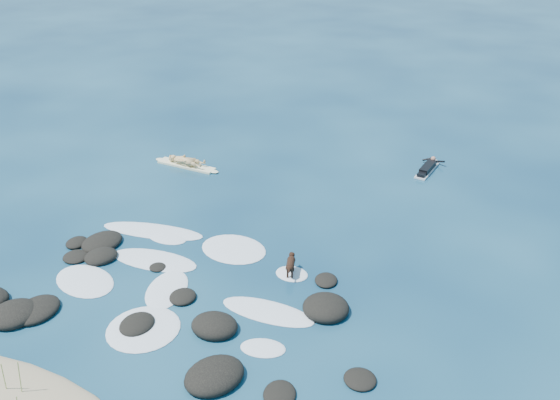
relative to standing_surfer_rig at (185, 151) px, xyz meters
The scene contains 6 objects.
ground 8.26m from the standing_surfer_rig, 49.45° to the right, with size 160.00×160.00×0.00m, color #0A2642.
reef_rocks 10.49m from the standing_surfer_rig, 60.82° to the right, with size 12.62×7.65×0.60m.
breaking_foam 8.67m from the standing_surfer_rig, 54.72° to the right, with size 9.71×7.17×0.12m.
standing_surfer_rig is the anchor object (origin of this frame).
paddling_surfer_rig 10.79m from the standing_surfer_rig, 27.16° to the left, with size 1.06×2.35×0.41m.
dog 9.71m from the standing_surfer_rig, 32.39° to the right, with size 0.54×1.02×0.68m.
Camera 1 is at (10.93, -13.89, 11.66)m, focal length 40.00 mm.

